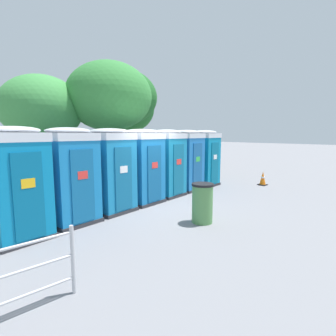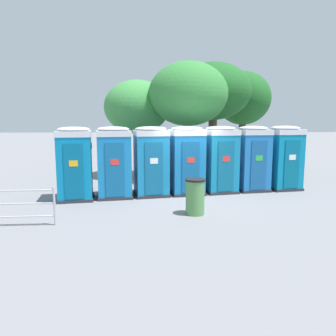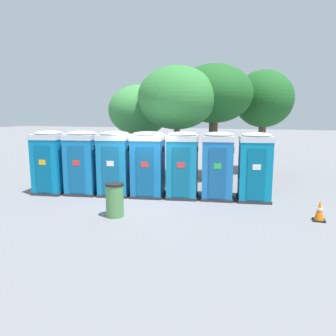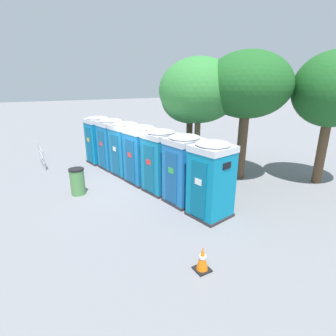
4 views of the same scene
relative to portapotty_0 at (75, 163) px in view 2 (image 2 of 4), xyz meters
The scene contains 14 objects.
ground_plane 4.24m from the portapotty_0, ahead, with size 120.00×120.00×0.00m, color slate.
portapotty_0 is the anchor object (origin of this frame).
portapotty_1 1.34m from the portapotty_0, 13.81° to the left, with size 1.40×1.39×2.54m.
portapotty_2 2.69m from the portapotty_0, 12.21° to the left, with size 1.41×1.41×2.54m.
portapotty_3 4.03m from the portapotty_0, 11.35° to the left, with size 1.42×1.39×2.54m.
portapotty_4 5.37m from the portapotty_0, 11.23° to the left, with size 1.38×1.40×2.54m.
portapotty_5 6.71m from the portapotty_0, 11.13° to the left, with size 1.34×1.36×2.54m.
portapotty_6 8.06m from the portapotty_0, 10.63° to the left, with size 1.39×1.39×2.54m.
street_tree_0 8.06m from the portapotty_0, 41.60° to the left, with size 3.68×3.68×5.54m.
street_tree_1 5.44m from the portapotty_0, 67.73° to the left, with size 3.14×3.14×4.65m.
street_tree_2 6.11m from the portapotty_0, 39.53° to the left, with size 3.53×3.53×5.32m.
street_tree_3 11.18m from the portapotty_0, 44.10° to the left, with size 3.12×3.12×5.49m.
trash_can 4.48m from the portapotty_0, 26.52° to the right, with size 0.59×0.59×1.07m.
event_barrier 3.09m from the portapotty_0, 106.91° to the right, with size 2.06×0.13×1.05m.
Camera 2 is at (-1.21, -11.72, 2.78)m, focal length 35.00 mm.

